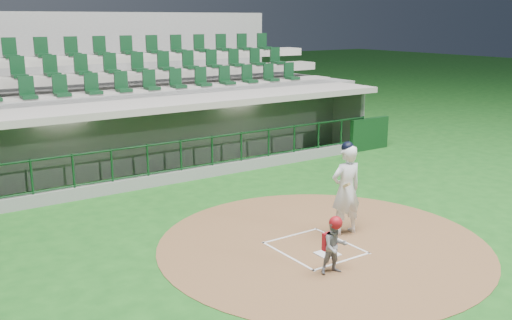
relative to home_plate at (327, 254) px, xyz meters
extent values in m
plane|color=#164E17|center=(0.00, 0.70, -0.02)|extent=(120.00, 120.00, 0.00)
cylinder|color=brown|center=(0.30, 0.50, -0.02)|extent=(7.20, 7.20, 0.01)
cube|color=silver|center=(0.00, 0.00, 0.00)|extent=(0.43, 0.43, 0.02)
cube|color=white|center=(-0.75, 0.40, 0.00)|extent=(0.05, 1.80, 0.01)
cube|color=silver|center=(0.75, 0.40, 0.00)|extent=(0.05, 1.80, 0.01)
cube|color=silver|center=(0.00, 1.25, 0.00)|extent=(1.55, 0.05, 0.01)
cube|color=white|center=(0.00, -0.45, 0.00)|extent=(1.55, 0.05, 0.01)
cube|color=slate|center=(0.00, 8.20, -0.57)|extent=(15.00, 3.00, 0.10)
cube|color=slate|center=(0.00, 9.80, 0.83)|extent=(15.00, 0.20, 2.70)
cube|color=#BAB3A5|center=(0.00, 9.68, 1.08)|extent=(13.50, 0.04, 0.90)
cube|color=gray|center=(7.50, 8.20, 0.83)|extent=(0.20, 3.00, 2.70)
cube|color=gray|center=(0.00, 7.95, 2.28)|extent=(15.40, 3.50, 0.20)
cube|color=gray|center=(0.00, 6.65, 0.13)|extent=(15.00, 0.15, 0.40)
cube|color=black|center=(0.00, 6.65, 1.70)|extent=(15.00, 0.01, 0.95)
cube|color=brown|center=(0.00, 9.25, -0.30)|extent=(12.75, 0.40, 0.45)
cube|color=white|center=(-3.00, 8.20, 2.15)|extent=(1.30, 0.35, 0.04)
cube|color=white|center=(3.00, 8.20, 2.15)|extent=(1.30, 0.35, 0.04)
cube|color=black|center=(7.80, 6.60, 0.58)|extent=(1.80, 0.18, 1.20)
imported|color=#B51913|center=(-4.35, 8.96, 0.39)|extent=(1.27, 0.86, 1.81)
imported|color=#AD1B12|center=(-2.99, 8.79, 0.32)|extent=(1.06, 0.70, 1.68)
imported|color=maroon|center=(2.18, 9.05, 0.37)|extent=(0.89, 0.59, 1.78)
imported|color=#B11C13|center=(4.41, 8.82, 0.42)|extent=(1.83, 0.91, 1.89)
cube|color=slate|center=(0.00, 11.45, 1.13)|extent=(17.00, 6.50, 2.50)
cube|color=gray|center=(0.00, 9.95, 2.28)|extent=(16.60, 0.95, 0.30)
cube|color=gray|center=(0.00, 10.90, 2.83)|extent=(16.60, 0.95, 0.30)
cube|color=#A19C91|center=(0.00, 11.85, 3.38)|extent=(16.60, 0.95, 0.30)
cube|color=gray|center=(0.00, 14.80, 2.50)|extent=(17.00, 0.25, 5.05)
imported|color=white|center=(1.13, 0.71, 1.02)|extent=(0.81, 0.59, 2.07)
sphere|color=black|center=(1.13, 0.71, 2.00)|extent=(0.28, 0.28, 0.28)
cylinder|color=tan|center=(0.88, 0.46, 1.23)|extent=(0.58, 0.79, 0.39)
imported|color=gray|center=(-0.48, -0.74, 0.53)|extent=(0.61, 0.52, 1.07)
sphere|color=maroon|center=(-0.48, -0.74, 1.01)|extent=(0.26, 0.26, 0.26)
cube|color=#A7121E|center=(-0.48, -0.59, 0.60)|extent=(0.32, 0.10, 0.35)
camera|label=1|loc=(-7.44, -8.31, 4.76)|focal=40.00mm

